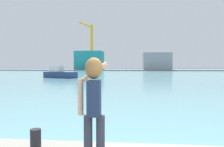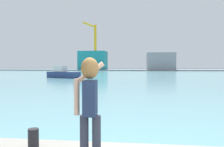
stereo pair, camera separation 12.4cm
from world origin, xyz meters
name	(u,v)px [view 1 (the left image)]	position (x,y,z in m)	size (l,w,h in m)	color
ground_plane	(137,75)	(0.00, 50.00, 0.00)	(220.00, 220.00, 0.00)	#334751
harbor_water	(137,74)	(0.00, 52.00, 0.01)	(140.00, 100.00, 0.02)	#6BA8B2
far_shore_dock	(136,70)	(0.00, 92.00, 0.20)	(140.00, 20.00, 0.40)	gray
person_photographer	(94,100)	(-1.12, 0.86, 1.66)	(0.53, 0.55, 1.74)	#2D3342
harbor_bollard	(36,139)	(-2.36, 1.45, 0.79)	(0.20, 0.20, 0.39)	black
boat_moored	(60,74)	(-13.20, 34.80, 0.75)	(6.24, 4.18, 2.06)	navy
warehouse_left	(90,60)	(-19.11, 90.09, 4.10)	(10.93, 9.30, 7.41)	teal
warehouse_right	(156,61)	(8.05, 89.32, 3.63)	(10.49, 13.79, 6.45)	gray
port_crane	(91,43)	(-17.66, 85.04, 10.91)	(3.11, 10.29, 17.55)	yellow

